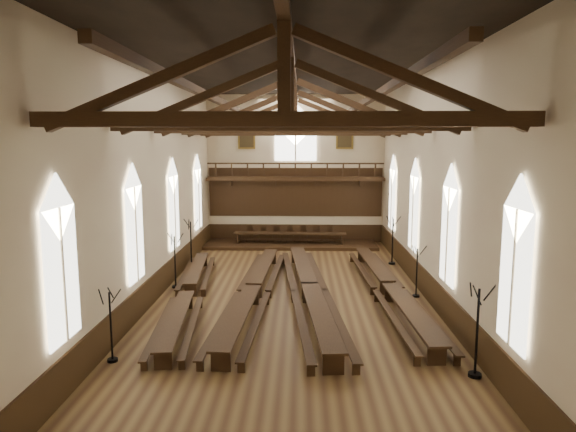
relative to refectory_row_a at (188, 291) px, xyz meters
name	(u,v)px	position (x,y,z in m)	size (l,w,h in m)	color
ground	(292,298)	(4.48, 0.73, -0.50)	(26.00, 26.00, 0.00)	brown
room_walls	(292,152)	(4.48, 0.73, 5.96)	(26.00, 26.00, 26.00)	beige
wainscot_band	(292,285)	(4.48, 0.73, 0.10)	(12.00, 26.00, 1.20)	#372410
side_windows	(292,215)	(4.48, 0.73, 3.24)	(11.85, 19.80, 4.50)	white
end_window	(296,136)	(4.48, 13.63, 6.73)	(2.80, 0.12, 3.80)	white
minstrels_gallery	(295,186)	(4.48, 13.39, 3.41)	(11.80, 1.24, 3.70)	#352211
portraits	(296,138)	(4.48, 13.63, 6.60)	(7.75, 0.09, 1.45)	brown
roof_trusses	(292,110)	(4.48, 0.73, 7.72)	(11.70, 25.70, 2.80)	#352211
refectory_row_a	(188,291)	(0.00, 0.00, 0.00)	(2.02, 13.88, 0.68)	#352211
refectory_row_b	(254,289)	(2.83, 0.28, 0.06)	(1.89, 14.58, 0.76)	#352211
refectory_row_c	(309,288)	(5.24, 0.36, 0.10)	(2.29, 15.14, 0.82)	#352211
refectory_row_d	(389,286)	(8.77, 0.83, 0.05)	(1.85, 14.49, 0.75)	#352211
dais	(290,245)	(4.14, 12.13, -0.40)	(11.40, 2.98, 0.20)	#372410
high_table	(290,234)	(4.14, 12.13, 0.29)	(7.46, 1.12, 0.70)	#352211
high_chairs	(290,233)	(4.14, 12.87, 0.28)	(6.81, 0.52, 1.06)	#352211
candelabrum_left_near	(112,339)	(-1.07, -6.02, 0.23)	(0.72, 0.70, 2.39)	black
candelabrum_left_mid	(175,271)	(-1.07, 2.23, 0.30)	(0.79, 0.77, 2.64)	black
candelabrum_left_far	(191,254)	(-1.07, 5.78, 0.35)	(0.84, 0.78, 2.78)	black
candelabrum_right_near	(476,349)	(10.03, -6.79, 0.37)	(0.75, 0.87, 2.84)	black
candelabrum_right_mid	(416,281)	(10.03, 1.08, 0.21)	(0.65, 0.72, 2.34)	black
candelabrum_right_far	(392,250)	(10.03, 7.24, 0.34)	(0.83, 0.79, 2.75)	black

